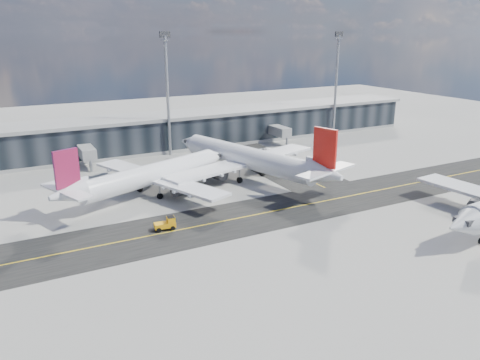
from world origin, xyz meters
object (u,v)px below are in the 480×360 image
Objects in this scene: airliner_af at (150,175)px; airliner_redtail at (250,158)px; baggage_tug at (167,223)px; service_van at (269,151)px.

airliner_redtail is (20.82, 0.13, 0.51)m from airliner_af.
airliner_redtail reaches higher than airliner_af.
airliner_af reaches higher than baggage_tug.
service_van is at bearing 92.96° from airliner_af.
airliner_redtail is 20.91m from service_van.
airliner_af is 20.83m from airliner_redtail.
baggage_tug is (-23.54, -16.67, -3.35)m from airliner_redtail.
service_van is (34.59, 15.46, -3.05)m from airliner_af.
airliner_redtail reaches higher than service_van.
airliner_af is at bearing -171.57° from service_van.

